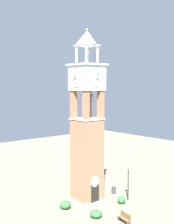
% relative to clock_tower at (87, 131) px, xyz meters
% --- Properties ---
extents(ground, '(80.00, 80.00, 0.00)m').
position_rel_clock_tower_xyz_m(ground, '(-0.00, 0.00, -7.82)').
color(ground, '#5B664C').
extents(clock_tower, '(3.23, 3.23, 18.71)m').
position_rel_clock_tower_xyz_m(clock_tower, '(0.00, 0.00, 0.00)').
color(clock_tower, '#93543D').
rests_on(clock_tower, ground).
extents(park_bench, '(0.75, 1.66, 0.95)m').
position_rel_clock_tower_xyz_m(park_bench, '(-0.85, -6.41, -7.33)').
color(park_bench, brown).
rests_on(park_bench, ground).
extents(lamp_post, '(0.36, 0.36, 3.85)m').
position_rel_clock_tower_xyz_m(lamp_post, '(3.81, -2.56, -5.14)').
color(lamp_post, black).
rests_on(lamp_post, ground).
extents(trash_bin, '(0.52, 0.52, 0.80)m').
position_rel_clock_tower_xyz_m(trash_bin, '(4.14, 0.02, -7.42)').
color(trash_bin, '#2D2D33').
rests_on(trash_bin, ground).
extents(shrub_near_entry, '(1.16, 1.16, 0.73)m').
position_rel_clock_tower_xyz_m(shrub_near_entry, '(-2.09, -3.82, -7.45)').
color(shrub_near_entry, '#234C28').
rests_on(shrub_near_entry, ground).
extents(shrub_left_of_tower, '(0.85, 0.85, 0.81)m').
position_rel_clock_tower_xyz_m(shrub_left_of_tower, '(2.49, -2.84, -7.41)').
color(shrub_left_of_tower, '#234C28').
rests_on(shrub_left_of_tower, ground).
extents(shrub_behind_bench, '(1.15, 1.15, 0.85)m').
position_rel_clock_tower_xyz_m(shrub_behind_bench, '(-3.04, -0.11, -7.39)').
color(shrub_behind_bench, '#234C28').
rests_on(shrub_behind_bench, ground).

